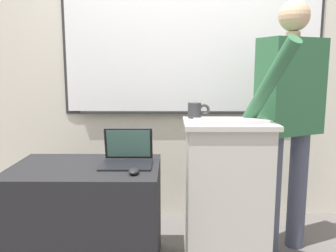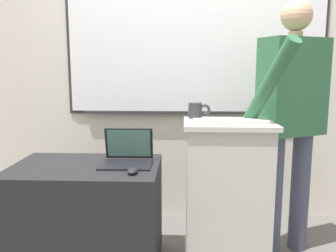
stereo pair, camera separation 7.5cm
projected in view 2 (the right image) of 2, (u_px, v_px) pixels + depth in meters
back_wall at (180, 55)px, 3.04m from camera, size 6.40×0.17×2.80m
lectern_podium at (227, 195)px, 2.31m from camera, size 0.56×0.43×0.97m
side_desk at (87, 216)px, 2.31m from camera, size 0.93×0.63×0.69m
person_presenter at (291, 111)px, 2.38m from camera, size 0.62×0.70×1.73m
laptop at (128, 153)px, 2.31m from camera, size 0.32×0.28×0.22m
wireless_keyboard at (230, 121)px, 2.17m from camera, size 0.45×0.14×0.02m
computer_mouse_by_laptop at (132, 171)px, 2.08m from camera, size 0.06×0.10×0.03m
coffee_mug at (196, 110)px, 2.36m from camera, size 0.15×0.09×0.10m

